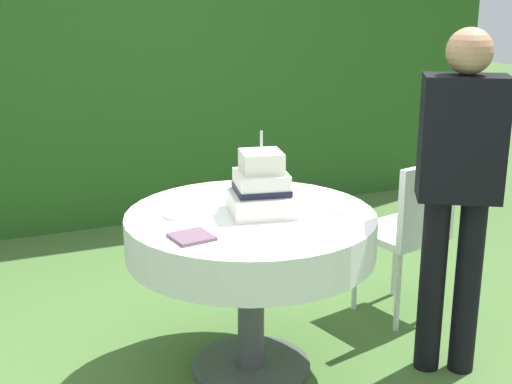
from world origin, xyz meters
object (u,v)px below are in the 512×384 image
at_px(wedding_cake, 262,188).
at_px(serving_plate_far, 335,210).
at_px(cake_table, 251,237).
at_px(napkin_stack, 192,237).
at_px(garden_chair, 411,224).
at_px(standing_person, 458,182).
at_px(serving_plate_near, 180,215).

bearing_deg(wedding_cake, serving_plate_far, -20.26).
relative_size(cake_table, napkin_stack, 7.23).
distance_m(serving_plate_far, garden_chair, 0.72).
bearing_deg(cake_table, garden_chair, 9.65).
height_order(serving_plate_far, standing_person, standing_person).
bearing_deg(garden_chair, serving_plate_near, -176.77).
bearing_deg(standing_person, garden_chair, 75.41).
distance_m(wedding_cake, serving_plate_near, 0.39).
height_order(wedding_cake, serving_plate_near, wedding_cake).
distance_m(wedding_cake, serving_plate_far, 0.35).
bearing_deg(serving_plate_near, napkin_stack, -97.42).
relative_size(wedding_cake, serving_plate_near, 2.55).
bearing_deg(serving_plate_near, standing_person, -21.27).
xyz_separation_m(cake_table, garden_chair, (0.99, 0.17, -0.13)).
height_order(cake_table, napkin_stack, napkin_stack).
bearing_deg(wedding_cake, standing_person, -24.32).
distance_m(garden_chair, standing_person, 0.67).
distance_m(cake_table, napkin_stack, 0.41).
height_order(cake_table, serving_plate_far, serving_plate_far).
height_order(serving_plate_near, napkin_stack, napkin_stack).
height_order(wedding_cake, garden_chair, wedding_cake).
distance_m(serving_plate_far, standing_person, 0.56).
bearing_deg(garden_chair, standing_person, -104.59).
xyz_separation_m(serving_plate_near, standing_person, (1.15, -0.45, 0.14)).
distance_m(serving_plate_near, garden_chair, 1.32).
distance_m(wedding_cake, garden_chair, 1.01).
bearing_deg(serving_plate_far, napkin_stack, -172.86).
xyz_separation_m(garden_chair, standing_person, (-0.14, -0.52, 0.39)).
xyz_separation_m(wedding_cake, serving_plate_near, (-0.36, 0.09, -0.11)).
distance_m(serving_plate_far, napkin_stack, 0.72).
relative_size(garden_chair, standing_person, 0.56).
xyz_separation_m(serving_plate_near, serving_plate_far, (0.67, -0.21, 0.00)).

